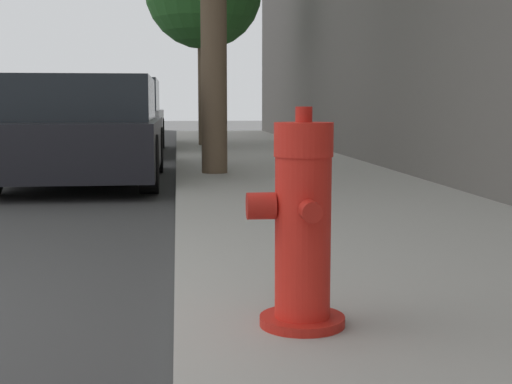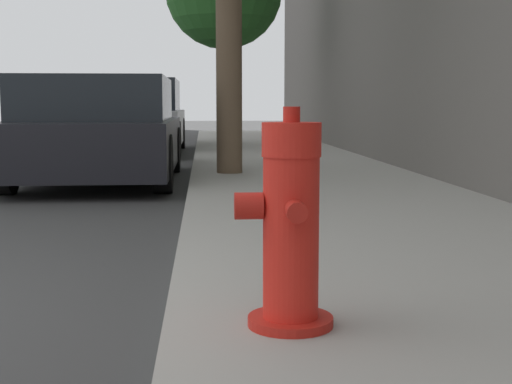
% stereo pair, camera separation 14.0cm
% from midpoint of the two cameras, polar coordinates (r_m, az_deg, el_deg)
% --- Properties ---
extents(sidewalk_slab, '(2.72, 40.00, 0.13)m').
position_cam_midpoint_polar(sidewalk_slab, '(3.10, 18.41, -9.93)').
color(sidewalk_slab, '#99968E').
rests_on(sidewalk_slab, ground_plane).
extents(fire_hydrant, '(0.37, 0.38, 0.81)m').
position_cam_midpoint_polar(fire_hydrant, '(2.62, 2.15, -2.90)').
color(fire_hydrant, red).
rests_on(fire_hydrant, sidewalk_slab).
extents(parked_car_near, '(1.87, 3.92, 1.28)m').
position_cam_midpoint_polar(parked_car_near, '(8.95, -14.12, 4.68)').
color(parked_car_near, black).
rests_on(parked_car_near, ground_plane).
extents(parked_car_mid, '(1.70, 4.41, 1.44)m').
position_cam_midpoint_polar(parked_car_mid, '(14.33, -11.18, 5.83)').
color(parked_car_mid, '#B7B7BC').
rests_on(parked_car_mid, ground_plane).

